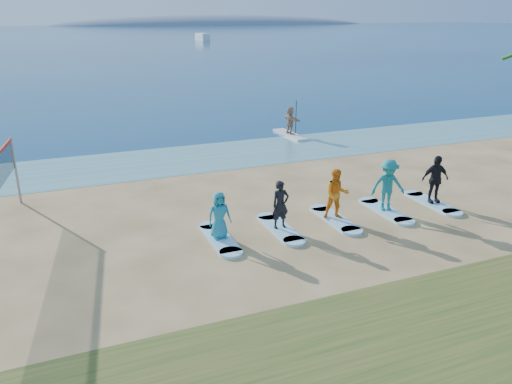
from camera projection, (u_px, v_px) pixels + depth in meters
name	position (u px, v px, depth m)	size (l,w,h in m)	color
ground	(297.00, 244.00, 15.29)	(600.00, 600.00, 0.00)	tan
shallow_water	(201.00, 157.00, 24.45)	(600.00, 600.00, 0.00)	teal
ocean	(67.00, 36.00, 154.83)	(600.00, 600.00, 0.00)	navy
island_ridge	(218.00, 25.00, 310.54)	(220.00, 56.00, 18.00)	slate
paddleboard	(290.00, 135.00, 28.79)	(0.70, 3.00, 0.12)	silver
paddleboarder	(290.00, 120.00, 28.51)	(1.44, 0.46, 1.55)	tan
boat_offshore_b	(202.00, 40.00, 129.52)	(1.92, 6.27, 1.78)	silver
surfboard_0	(220.00, 239.00, 15.54)	(0.70, 2.20, 0.09)	#9ED9F4
student_0	(219.00, 215.00, 15.27)	(0.73, 0.48, 1.50)	teal
surfboard_1	(280.00, 229.00, 16.27)	(0.70, 2.20, 0.09)	#9ED9F4
student_1	(281.00, 205.00, 15.98)	(0.58, 0.38, 1.59)	black
surfboard_2	(335.00, 219.00, 17.00)	(0.70, 2.20, 0.09)	#9ED9F4
student_2	(337.00, 194.00, 16.69)	(0.84, 0.65, 1.73)	orange
surfboard_3	(386.00, 211.00, 17.73)	(0.70, 2.20, 0.09)	#9ED9F4
student_3	(388.00, 185.00, 17.40)	(1.19, 0.69, 1.85)	#1A7A81
surfboard_4	(432.00, 203.00, 18.46)	(0.70, 2.20, 0.09)	#9ED9F4
student_4	(435.00, 179.00, 18.14)	(1.04, 0.43, 1.77)	black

